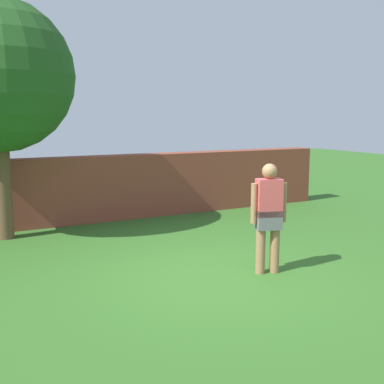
{
  "coord_description": "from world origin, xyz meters",
  "views": [
    {
      "loc": [
        -3.42,
        -5.74,
        2.31
      ],
      "look_at": [
        0.38,
        1.51,
        1.0
      ],
      "focal_mm": 45.17,
      "sensor_mm": 36.0,
      "label": 1
    }
  ],
  "objects": [
    {
      "name": "ground_plane",
      "position": [
        0.0,
        0.0,
        0.0
      ],
      "size": [
        40.0,
        40.0,
        0.0
      ],
      "primitive_type": "plane",
      "color": "#336623"
    },
    {
      "name": "person",
      "position": [
        0.76,
        -0.17,
        0.9
      ],
      "size": [
        0.52,
        0.31,
        1.62
      ],
      "rotation": [
        0.0,
        0.0,
        -0.29
      ],
      "color": "#9E704C",
      "rests_on": "ground"
    },
    {
      "name": "brick_wall",
      "position": [
        -1.5,
        4.47,
        0.71
      ],
      "size": [
        13.74,
        0.5,
        1.43
      ],
      "primitive_type": "cube",
      "color": "brown",
      "rests_on": "ground"
    }
  ]
}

